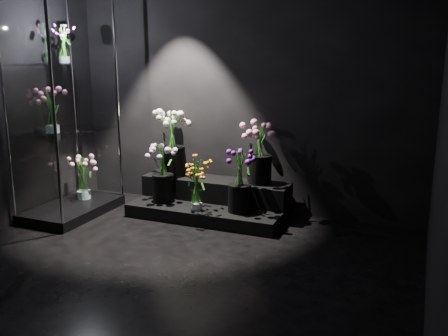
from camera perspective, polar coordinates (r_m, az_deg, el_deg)
The scene contains 13 objects.
floor at distance 4.09m, azimuth -8.06°, elevation -12.52°, with size 4.00×4.00×0.00m, color black.
wall_back at distance 5.51m, azimuth 2.12°, elevation 9.46°, with size 4.00×4.00×0.00m, color black.
wall_right at distance 3.18m, azimuth 24.05°, elevation 5.37°, with size 4.00×4.00×0.00m, color black.
display_riser at distance 5.51m, azimuth -1.39°, elevation -3.73°, with size 1.68×0.75×0.37m.
display_case at distance 5.56m, azimuth -17.73°, elevation 6.75°, with size 0.65×1.09×2.39m.
bouquet_orange_bells at distance 5.18m, azimuth -3.20°, elevation -1.81°, with size 0.32×0.32×0.55m.
bouquet_lilac at distance 5.48m, azimuth -7.03°, elevation -0.11°, with size 0.39×0.39×0.65m.
bouquet_purple at distance 5.09m, azimuth 1.81°, elevation -1.05°, with size 0.36×0.36×0.67m.
bouquet_cream_roses at distance 5.64m, azimuth -5.90°, elevation 3.15°, with size 0.38×0.38×0.73m.
bouquet_pink_roses at distance 5.31m, azimuth 4.11°, elevation 2.17°, with size 0.48×0.48×0.66m.
bouquet_case_pink at distance 5.47m, azimuth -19.14°, elevation 6.27°, with size 0.32×0.32×0.46m.
bouquet_case_magenta at distance 5.64m, azimuth -17.88°, elevation 13.34°, with size 0.21×0.21×0.39m.
bouquet_case_base_pink at distance 5.88m, azimuth -15.82°, elevation -1.04°, with size 0.35×0.35×0.48m.
Camera 1 is at (1.90, -3.15, 1.78)m, focal length 40.00 mm.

